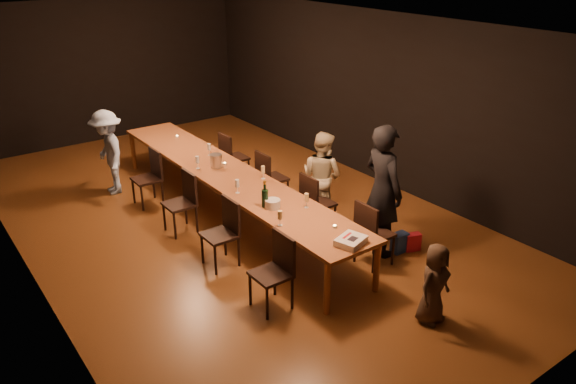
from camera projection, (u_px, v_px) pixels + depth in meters
ground at (230, 216)px, 9.01m from camera, size 10.00×10.00×0.00m
room_shell at (224, 89)px, 8.16m from camera, size 6.04×10.04×3.02m
table at (228, 176)px, 8.72m from camera, size 0.90×6.00×0.75m
chair_right_0 at (375, 233)px, 7.51m from camera, size 0.42×0.42×0.93m
chair_right_1 at (318, 202)px, 8.39m from camera, size 0.42×0.42×0.93m
chair_right_2 at (273, 178)px, 9.28m from camera, size 0.42×0.42×0.93m
chair_right_3 at (235, 157)px, 10.16m from camera, size 0.42×0.42×0.93m
chair_left_0 at (271, 274)px, 6.59m from camera, size 0.42×0.42×0.93m
chair_left_1 at (220, 234)px, 7.47m from camera, size 0.42×0.42×0.93m
chair_left_2 at (179, 203)px, 8.36m from camera, size 0.42×0.42×0.93m
chair_left_3 at (146, 178)px, 9.24m from camera, size 0.42×0.42×0.93m
woman_birthday at (383, 191)px, 7.63m from camera, size 0.50×0.72×1.87m
woman_tan at (322, 176)px, 8.69m from camera, size 0.70×0.81×1.43m
man_blue at (108, 153)px, 9.58m from camera, size 0.66×1.01×1.48m
child at (434, 284)px, 6.35m from camera, size 0.52×0.38×0.99m
gift_bag_red at (413, 242)px, 7.97m from camera, size 0.25×0.19×0.26m
gift_bag_blue at (399, 242)px, 7.93m from camera, size 0.23×0.16×0.29m
birthday_cake at (351, 241)px, 6.64m from camera, size 0.42×0.37×0.08m
plate_stack at (273, 204)px, 7.54m from camera, size 0.25×0.25×0.12m
champagne_bottle at (265, 194)px, 7.52m from camera, size 0.12×0.12×0.38m
ice_bucket at (216, 161)px, 8.89m from camera, size 0.26×0.26×0.21m
wineglass_0 at (280, 218)px, 7.05m from camera, size 0.06×0.06×0.21m
wineglass_1 at (306, 201)px, 7.53m from camera, size 0.06×0.06×0.21m
wineglass_2 at (237, 186)px, 7.97m from camera, size 0.06×0.06×0.21m
wineglass_3 at (263, 172)px, 8.45m from camera, size 0.06×0.06×0.21m
wineglass_4 at (198, 162)px, 8.83m from camera, size 0.06×0.06×0.21m
wineglass_5 at (209, 150)px, 9.38m from camera, size 0.06×0.06×0.21m
tealight_near at (335, 227)px, 7.03m from camera, size 0.05×0.05×0.03m
tealight_mid at (225, 164)px, 9.02m from camera, size 0.05×0.05×0.03m
tealight_far at (177, 136)px, 10.29m from camera, size 0.05×0.05×0.03m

